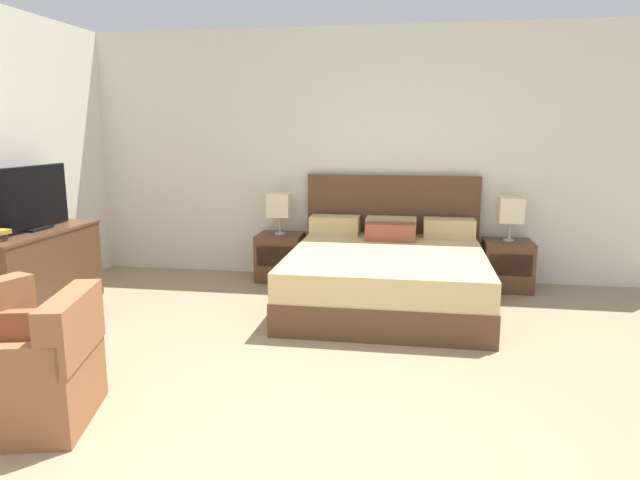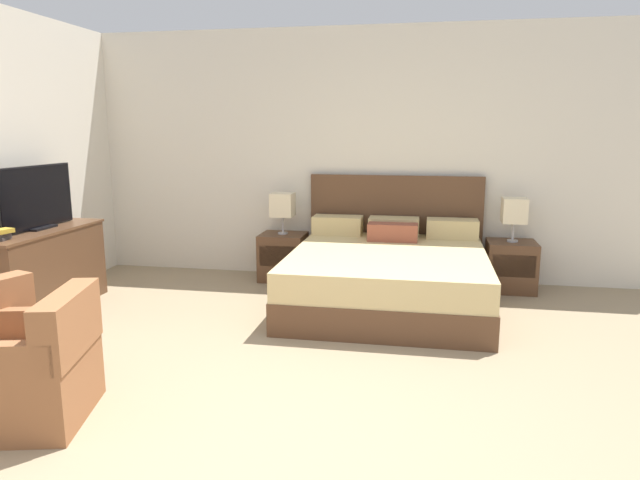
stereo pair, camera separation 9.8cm
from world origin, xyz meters
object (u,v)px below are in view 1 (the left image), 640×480
at_px(nightstand_right, 507,265).
at_px(dresser, 36,271).
at_px(bed, 387,273).
at_px(armchair_companion, 35,376).
at_px(tv, 32,199).
at_px(nightstand_left, 280,257).
at_px(table_lamp_left, 280,205).
at_px(table_lamp_right, 511,210).

distance_m(nightstand_right, dresser, 4.64).
xyz_separation_m(bed, armchair_companion, (-1.88, -2.63, -0.02)).
xyz_separation_m(bed, tv, (-3.15, -0.76, 0.75)).
bearing_deg(tv, nightstand_right, 18.63).
height_order(nightstand_left, nightstand_right, same).
distance_m(nightstand_right, tv, 4.69).
bearing_deg(nightstand_right, tv, -161.37).
bearing_deg(armchair_companion, nightstand_right, 47.16).
relative_size(tv, armchair_companion, 1.17).
height_order(nightstand_left, dresser, dresser).
height_order(nightstand_right, armchair_companion, armchair_companion).
bearing_deg(dresser, table_lamp_left, 38.32).
relative_size(nightstand_left, table_lamp_right, 1.14).
xyz_separation_m(nightstand_left, tv, (-1.93, -1.48, 0.79)).
bearing_deg(tv, table_lamp_left, 37.49).
height_order(bed, table_lamp_left, bed).
height_order(bed, tv, tv).
relative_size(table_lamp_right, armchair_companion, 0.55).
bearing_deg(nightstand_right, bed, -149.70).
bearing_deg(tv, dresser, -93.17).
bearing_deg(bed, tv, -166.45).
distance_m(table_lamp_left, armchair_companion, 3.45).
height_order(bed, nightstand_right, bed).
bearing_deg(table_lamp_right, nightstand_left, -179.97).
xyz_separation_m(table_lamp_right, dresser, (-4.38, -1.52, -0.45)).
relative_size(nightstand_left, nightstand_right, 1.00).
bearing_deg(bed, dresser, -165.67).
height_order(table_lamp_right, dresser, table_lamp_right).
xyz_separation_m(tv, armchair_companion, (1.28, -1.87, -0.77)).
distance_m(nightstand_left, dresser, 2.46).
bearing_deg(tv, table_lamp_right, 18.65).
xyz_separation_m(bed, dresser, (-3.16, -0.81, 0.10)).
xyz_separation_m(table_lamp_left, dresser, (-1.93, -1.52, -0.45)).
bearing_deg(dresser, nightstand_right, 19.16).
bearing_deg(bed, nightstand_left, 149.70).
height_order(bed, dresser, bed).
relative_size(nightstand_right, armchair_companion, 0.62).
bearing_deg(armchair_companion, bed, 54.50).
xyz_separation_m(nightstand_left, nightstand_right, (2.45, 0.00, 0.00)).
bearing_deg(dresser, armchair_companion, -54.88).
height_order(table_lamp_right, tv, tv).
relative_size(bed, table_lamp_right, 4.52).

